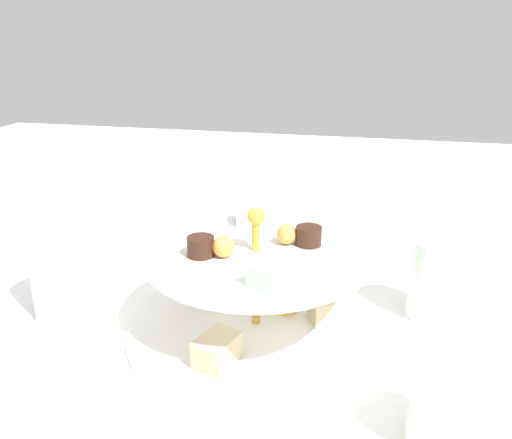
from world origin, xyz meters
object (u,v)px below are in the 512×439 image
object	(u,v)px
water_glass_tall_right	(58,265)
butter_knife_left	(253,236)
tiered_serving_stand	(256,295)
water_glass_mid_back	(433,279)
water_glass_short_left	(447,410)

from	to	relation	value
water_glass_tall_right	butter_knife_left	xyz separation A→B (m)	(0.30, -0.17, -0.07)
tiered_serving_stand	water_glass_tall_right	bearing A→B (deg)	94.46
water_glass_tall_right	butter_knife_left	bearing A→B (deg)	-29.41
tiered_serving_stand	water_glass_tall_right	distance (m)	0.24
tiered_serving_stand	water_glass_mid_back	world-z (taller)	tiered_serving_stand
water_glass_short_left	water_glass_mid_back	world-z (taller)	water_glass_mid_back
water_glass_mid_back	tiered_serving_stand	bearing A→B (deg)	111.50
butter_knife_left	water_glass_tall_right	bearing A→B (deg)	53.75
butter_knife_left	water_glass_mid_back	xyz separation A→B (m)	(-0.20, -0.28, 0.05)
water_glass_tall_right	water_glass_short_left	distance (m)	0.46
tiered_serving_stand	water_glass_mid_back	xyz separation A→B (m)	(0.08, -0.20, 0.00)
water_glass_mid_back	water_glass_tall_right	bearing A→B (deg)	102.52
water_glass_short_left	tiered_serving_stand	bearing A→B (deg)	54.16
water_glass_short_left	water_glass_mid_back	bearing A→B (deg)	-1.58
butter_knife_left	water_glass_short_left	bearing A→B (deg)	115.44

